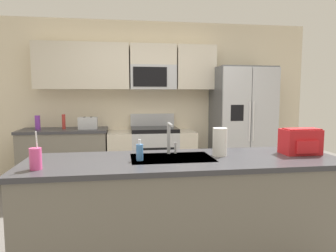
{
  "coord_description": "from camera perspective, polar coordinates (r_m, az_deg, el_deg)",
  "views": [
    {
      "loc": [
        -0.56,
        -2.97,
        1.43
      ],
      "look_at": [
        -0.01,
        0.6,
        1.05
      ],
      "focal_mm": 32.72,
      "sensor_mm": 36.0,
      "label": 1
    }
  ],
  "objects": [
    {
      "name": "range_oven",
      "position": [
        4.89,
        -3.03,
        -5.61
      ],
      "size": [
        1.36,
        0.61,
        1.1
      ],
      "color": "#B7BABF",
      "rests_on": "ground"
    },
    {
      "name": "back_counter",
      "position": [
        4.94,
        -18.64,
        -5.71
      ],
      "size": [
        1.29,
        0.63,
        0.9
      ],
      "color": "slate",
      "rests_on": "ground"
    },
    {
      "name": "toaster",
      "position": [
        4.77,
        -14.69,
        0.54
      ],
      "size": [
        0.28,
        0.16,
        0.18
      ],
      "color": "#B7BABF",
      "rests_on": "back_counter"
    },
    {
      "name": "refrigerator",
      "position": [
        5.1,
        13.54,
        0.18
      ],
      "size": [
        0.9,
        0.76,
        1.85
      ],
      "color": "#4C4F54",
      "rests_on": "ground"
    },
    {
      "name": "island_counter",
      "position": [
        2.67,
        3.06,
        -15.47
      ],
      "size": [
        2.59,
        0.83,
        0.9
      ],
      "color": "slate",
      "rests_on": "ground"
    },
    {
      "name": "sink_faucet",
      "position": [
        2.68,
        0.35,
        -1.77
      ],
      "size": [
        0.08,
        0.21,
        0.28
      ],
      "color": "#B7BABF",
      "rests_on": "island_counter"
    },
    {
      "name": "drink_cup_pink",
      "position": [
        2.36,
        -23.44,
        -5.59
      ],
      "size": [
        0.08,
        0.08,
        0.27
      ],
      "color": "#EA4C93",
      "rests_on": "island_counter"
    },
    {
      "name": "backpack",
      "position": [
        2.95,
        23.46,
        -2.56
      ],
      "size": [
        0.32,
        0.22,
        0.23
      ],
      "color": "red",
      "rests_on": "island_counter"
    },
    {
      "name": "ground_plane",
      "position": [
        3.34,
        1.9,
        -19.33
      ],
      "size": [
        9.0,
        9.0,
        0.0
      ],
      "primitive_type": "plane",
      "color": "#66605B",
      "rests_on": "ground"
    },
    {
      "name": "paper_towel_roll",
      "position": [
        2.68,
        9.62,
        -2.92
      ],
      "size": [
        0.12,
        0.12,
        0.24
      ],
      "primitive_type": "cylinder",
      "color": "white",
      "rests_on": "island_counter"
    },
    {
      "name": "kitchen_wall_unit",
      "position": [
        5.07,
        -3.99,
        6.5
      ],
      "size": [
        5.2,
        0.43,
        2.6
      ],
      "color": "beige",
      "rests_on": "ground"
    },
    {
      "name": "pepper_mill",
      "position": [
        4.86,
        -18.85,
        0.76
      ],
      "size": [
        0.05,
        0.05,
        0.22
      ],
      "primitive_type": "cylinder",
      "color": "#B2332D",
      "rests_on": "back_counter"
    },
    {
      "name": "soap_dispenser",
      "position": [
        2.46,
        -5.3,
        -4.85
      ],
      "size": [
        0.06,
        0.06,
        0.17
      ],
      "color": "#4C8CD8",
      "rests_on": "island_counter"
    },
    {
      "name": "bottle_purple",
      "position": [
        4.94,
        -23.13,
        0.61
      ],
      "size": [
        0.08,
        0.08,
        0.21
      ],
      "primitive_type": "cylinder",
      "color": "purple",
      "rests_on": "back_counter"
    }
  ]
}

